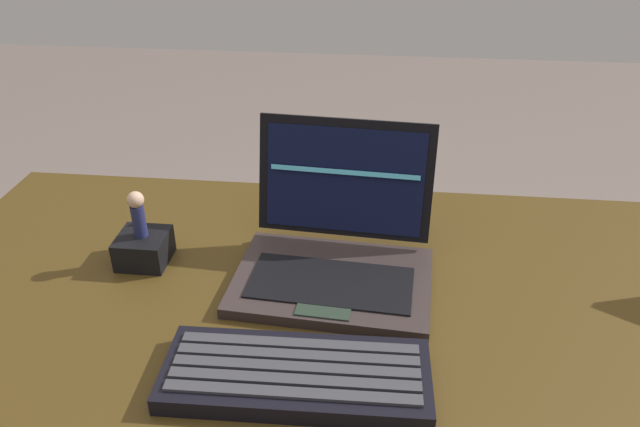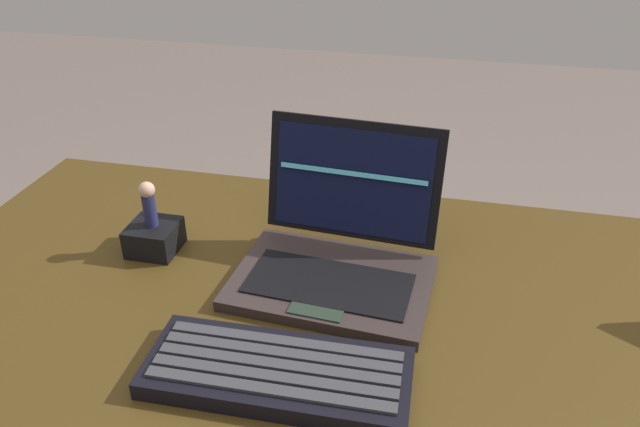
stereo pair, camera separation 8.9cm
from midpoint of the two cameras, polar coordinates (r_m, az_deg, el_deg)
The scene contains 5 objects.
desk at distance 0.98m, azimuth 8.58°, elevation -15.40°, with size 1.54×0.80×0.75m.
laptop_front at distance 0.96m, azimuth 4.36°, elevation -3.66°, with size 0.32×0.28×0.22m.
external_keyboard at distance 0.80m, azimuth -0.70°, elevation -14.69°, with size 0.34×0.14×0.03m.
figurine_stand at distance 1.06m, azimuth -12.88°, elevation -2.27°, with size 0.08×0.08×0.05m, color black.
figurine at distance 1.02m, azimuth -13.32°, elevation 0.99°, with size 0.03×0.03×0.08m.
Camera 2 is at (0.05, -0.68, 1.33)m, focal length 34.33 mm.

